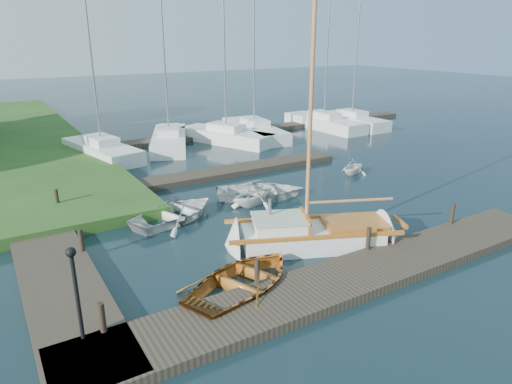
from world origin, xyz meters
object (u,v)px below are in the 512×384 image
mooring_post_4 (81,240)px  sailboat (316,237)px  marina_boat_1 (169,139)px  tender_b (253,192)px  dinghy (244,277)px  marina_boat_5 (324,122)px  mooring_post_0 (102,318)px  marina_boat_3 (254,129)px  mooring_post_3 (452,214)px  mooring_post_5 (57,198)px  lamp_post (75,281)px  tender_a (175,210)px  tender_d (354,165)px  tender_c (260,189)px  marina_boat_0 (102,149)px  marina_boat_6 (352,120)px  mooring_post_2 (368,238)px  marina_boat_2 (226,135)px  mooring_post_1 (257,271)px

mooring_post_4 → sailboat: (7.54, -3.32, -0.36)m
marina_boat_1 → tender_b: bearing=-161.7°
dinghy → marina_boat_5: marina_boat_5 is taller
mooring_post_0 → marina_boat_3: marina_boat_3 is taller
mooring_post_3 → marina_boat_3: marina_boat_3 is taller
mooring_post_5 → lamp_post: 10.12m
lamp_post → marina_boat_3: size_ratio=0.20×
mooring_post_5 → tender_a: mooring_post_5 is taller
tender_d → tender_c: bearing=78.9°
mooring_post_5 → marina_boat_1: (8.78, 9.57, -0.13)m
sailboat → marina_boat_0: size_ratio=0.85×
mooring_post_0 → lamp_post: lamp_post is taller
mooring_post_0 → marina_boat_6: 31.38m
lamp_post → sailboat: (8.54, 1.68, -1.53)m
mooring_post_5 → marina_boat_3: size_ratio=0.07×
mooring_post_0 → lamp_post: (-0.50, 0.00, 1.17)m
mooring_post_4 → tender_d: bearing=10.8°
mooring_post_2 → marina_boat_2: (4.23, 18.59, -0.12)m
mooring_post_3 → tender_b: tender_b is taller
sailboat → marina_boat_1: 17.94m
mooring_post_3 → marina_boat_1: 20.02m
mooring_post_0 → marina_boat_1: marina_boat_1 is taller
mooring_post_1 → mooring_post_3: 9.00m
mooring_post_2 → lamp_post: size_ratio=0.33×
mooring_post_5 → tender_b: size_ratio=0.35×
mooring_post_0 → marina_boat_2: bearing=54.5°
mooring_post_3 → mooring_post_4: same height
tender_c → marina_boat_1: (0.22, 12.40, 0.14)m
mooring_post_2 → marina_boat_1: bearing=89.2°
mooring_post_2 → lamp_post: 9.57m
mooring_post_4 → marina_boat_5: size_ratio=0.08×
mooring_post_2 → mooring_post_5: size_ratio=1.00×
mooring_post_1 → mooring_post_2: same height
tender_a → marina_boat_0: bearing=-19.4°
mooring_post_3 → marina_boat_0: (-9.03, 18.77, -0.12)m
mooring_post_5 → marina_boat_1: bearing=47.5°
tender_a → marina_boat_6: bearing=-80.0°
mooring_post_2 → marina_boat_1: (0.28, 19.57, -0.13)m
mooring_post_4 → tender_b: bearing=11.1°
lamp_post → marina_boat_6: bearing=35.7°
tender_b → tender_d: bearing=-90.6°
dinghy → mooring_post_1: bearing=-160.0°
sailboat → marina_boat_6: size_ratio=1.02×
mooring_post_1 → marina_boat_6: (20.80, 18.55, -0.13)m
mooring_post_2 → marina_boat_3: (7.08, 19.39, -0.12)m
lamp_post → tender_a: 8.50m
mooring_post_5 → marina_boat_0: size_ratio=0.07×
marina_boat_2 → dinghy: bearing=130.5°
dinghy → marina_boat_6: marina_boat_6 is taller
sailboat → mooring_post_0: bearing=-145.1°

